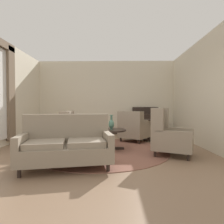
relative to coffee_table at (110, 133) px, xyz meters
name	(u,v)px	position (x,y,z in m)	size (l,w,h in m)	color
ground	(99,153)	(-0.25, -0.38, -0.42)	(9.19, 9.19, 0.00)	#896B51
wall_back	(106,98)	(-0.25, 2.91, 1.06)	(5.67, 0.08, 2.95)	beige
wall_left	(7,94)	(-3.00, 0.61, 1.06)	(0.08, 4.59, 2.95)	beige
wall_right	(199,94)	(2.51, 0.61, 1.06)	(0.08, 4.59, 2.95)	beige
baseboard_back	(106,133)	(-0.25, 2.85, -0.36)	(5.51, 0.03, 0.12)	black
area_rug	(100,150)	(-0.25, -0.08, -0.41)	(3.41, 3.41, 0.01)	brown
coffee_table	(110,133)	(0.00, 0.00, 0.00)	(0.82, 0.82, 0.52)	black
porcelain_vase	(111,124)	(0.04, -0.02, 0.25)	(0.14, 0.14, 0.37)	#4C7A66
settee	(67,145)	(-0.74, -1.45, -0.02)	(1.72, 1.10, 0.95)	gray
armchair_beside_settee	(134,128)	(0.74, 1.18, 0.00)	(1.17, 1.19, 0.97)	gray
armchair_back_corner	(60,132)	(-1.33, 0.16, 0.01)	(0.84, 0.82, 0.98)	gray
armchair_near_sideboard	(169,136)	(1.36, -0.51, 0.03)	(1.09, 1.07, 1.07)	gray
side_table	(149,128)	(1.22, 1.34, 0.00)	(0.53, 0.53, 0.70)	black
sideboard	(146,123)	(1.33, 2.61, 0.06)	(1.03, 0.34, 1.10)	black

